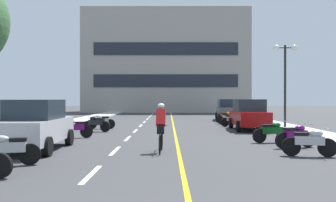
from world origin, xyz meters
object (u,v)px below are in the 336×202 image
at_px(motorcycle_7, 96,123).
at_px(motorcycle_9, 232,119).
at_px(motorcycle_10, 229,118).
at_px(motorcycle_8, 101,121).
at_px(parked_car_far, 228,110).
at_px(cyclist_rider, 161,127).
at_px(motorcycle_5, 271,131).
at_px(motorcycle_3, 309,142).
at_px(motorcycle_4, 295,135).
at_px(motorcycle_2, 8,149).
at_px(motorcycle_6, 74,128).
at_px(parked_car_mid, 249,115).
at_px(motorcycle_11, 226,117).
at_px(parked_car_near, 35,125).
at_px(street_lamp_mid, 285,67).

xyz_separation_m(motorcycle_7, motorcycle_9, (8.37, 3.83, 0.00)).
bearing_deg(motorcycle_10, motorcycle_8, -155.93).
relative_size(parked_car_far, cyclist_rider, 2.42).
bearing_deg(motorcycle_5, motorcycle_3, -87.59).
bearing_deg(motorcycle_7, motorcycle_4, -37.39).
xyz_separation_m(motorcycle_2, motorcycle_10, (8.82, 16.04, 0.00)).
bearing_deg(parked_car_far, motorcycle_4, -91.05).
xyz_separation_m(motorcycle_3, motorcycle_8, (-8.65, 10.62, 0.00)).
distance_m(motorcycle_6, motorcycle_8, 5.17).
bearing_deg(motorcycle_6, motorcycle_2, -89.90).
height_order(motorcycle_2, motorcycle_9, same).
distance_m(parked_car_mid, motorcycle_5, 6.10).
relative_size(motorcycle_2, motorcycle_11, 0.98).
distance_m(motorcycle_8, motorcycle_10, 9.34).
xyz_separation_m(parked_car_mid, motorcycle_10, (-0.37, 4.67, -0.44)).
height_order(parked_car_far, motorcycle_8, parked_car_far).
relative_size(motorcycle_9, cyclist_rider, 0.93).
distance_m(motorcycle_3, motorcycle_4, 2.05).
distance_m(parked_car_near, motorcycle_8, 9.26).
distance_m(motorcycle_3, motorcycle_7, 12.29).
bearing_deg(cyclist_rider, parked_car_mid, 60.24).
distance_m(parked_car_near, motorcycle_4, 9.58).
xyz_separation_m(motorcycle_7, motorcycle_10, (8.46, 5.63, 0.00)).
height_order(motorcycle_4, motorcycle_5, same).
bearing_deg(motorcycle_8, parked_car_mid, -5.55).
bearing_deg(motorcycle_11, motorcycle_7, -139.51).
distance_m(street_lamp_mid, parked_car_near, 15.47).
xyz_separation_m(parked_car_mid, motorcycle_9, (-0.46, 2.87, -0.44)).
bearing_deg(motorcycle_3, parked_car_mid, 88.57).
height_order(motorcycle_8, motorcycle_10, same).
relative_size(motorcycle_8, motorcycle_10, 1.00).
bearing_deg(parked_car_mid, motorcycle_2, -128.92).
distance_m(motorcycle_2, motorcycle_7, 10.42).
relative_size(parked_car_mid, motorcycle_7, 2.57).
xyz_separation_m(parked_car_near, motorcycle_10, (9.16, 13.04, -0.44)).
bearing_deg(cyclist_rider, motorcycle_5, 30.36).
distance_m(street_lamp_mid, motorcycle_4, 9.65).
xyz_separation_m(motorcycle_7, motorcycle_11, (8.54, 7.29, 0.00)).
xyz_separation_m(motorcycle_2, motorcycle_5, (8.78, 5.29, 0.00)).
relative_size(parked_car_mid, motorcycle_3, 2.52).
bearing_deg(cyclist_rider, motorcycle_11, 72.59).
distance_m(street_lamp_mid, parked_car_far, 9.30).
xyz_separation_m(motorcycle_2, motorcycle_11, (8.89, 17.70, 0.00)).
xyz_separation_m(motorcycle_4, motorcycle_10, (-0.39, 12.39, 0.00)).
xyz_separation_m(motorcycle_11, cyclist_rider, (-4.74, -15.11, 0.41)).
xyz_separation_m(motorcycle_2, motorcycle_4, (9.21, 3.65, 0.00)).
height_order(street_lamp_mid, motorcycle_6, street_lamp_mid).
distance_m(motorcycle_4, cyclist_rider, 5.18).
distance_m(parked_car_near, parked_car_mid, 12.67).
distance_m(parked_car_near, cyclist_rider, 4.52).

